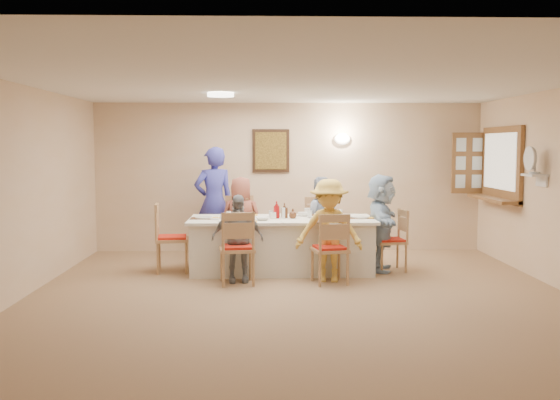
{
  "coord_description": "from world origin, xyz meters",
  "views": [
    {
      "loc": [
        -0.42,
        -7.02,
        1.79
      ],
      "look_at": [
        -0.2,
        1.4,
        1.05
      ],
      "focal_mm": 40.0,
      "sensor_mm": 36.0,
      "label": 1
    }
  ],
  "objects_px": {
    "desk_fan": "(533,164)",
    "diner_back_left": "(241,220)",
    "chair_left_end": "(172,237)",
    "chair_front_right": "(330,248)",
    "diner_back_right": "(320,220)",
    "chair_back_right": "(319,229)",
    "chair_right_end": "(390,240)",
    "diner_front_left": "(237,238)",
    "diner_right_end": "(381,223)",
    "chair_back_left": "(241,229)",
    "dining_table": "(282,245)",
    "caregiver": "(214,202)",
    "condiment_ketchup": "(277,210)",
    "serving_hatch": "(502,164)",
    "chair_front_left": "(237,247)",
    "diner_front_right": "(329,230)"
  },
  "relations": [
    {
      "from": "serving_hatch",
      "to": "chair_front_left",
      "type": "height_order",
      "value": "serving_hatch"
    },
    {
      "from": "diner_front_right",
      "to": "diner_right_end",
      "type": "xyz_separation_m",
      "value": [
        0.82,
        0.68,
        0.02
      ]
    },
    {
      "from": "chair_back_right",
      "to": "diner_front_left",
      "type": "distance_m",
      "value": 1.91
    },
    {
      "from": "dining_table",
      "to": "diner_right_end",
      "type": "height_order",
      "value": "diner_right_end"
    },
    {
      "from": "desk_fan",
      "to": "caregiver",
      "type": "xyz_separation_m",
      "value": [
        -4.32,
        1.85,
        -0.67
      ]
    },
    {
      "from": "desk_fan",
      "to": "diner_back_right",
      "type": "distance_m",
      "value": 3.13
    },
    {
      "from": "desk_fan",
      "to": "dining_table",
      "type": "distance_m",
      "value": 3.54
    },
    {
      "from": "chair_front_right",
      "to": "chair_front_left",
      "type": "bearing_deg",
      "value": -10.65
    },
    {
      "from": "diner_back_left",
      "to": "caregiver",
      "type": "bearing_deg",
      "value": -40.82
    },
    {
      "from": "diner_right_end",
      "to": "dining_table",
      "type": "bearing_deg",
      "value": 101.29
    },
    {
      "from": "chair_front_right",
      "to": "diner_back_left",
      "type": "height_order",
      "value": "diner_back_left"
    },
    {
      "from": "serving_hatch",
      "to": "chair_back_left",
      "type": "distance_m",
      "value": 4.1
    },
    {
      "from": "chair_right_end",
      "to": "diner_front_left",
      "type": "height_order",
      "value": "diner_front_left"
    },
    {
      "from": "chair_back_right",
      "to": "chair_right_end",
      "type": "bearing_deg",
      "value": -38.07
    },
    {
      "from": "condiment_ketchup",
      "to": "diner_front_right",
      "type": "bearing_deg",
      "value": -45.63
    },
    {
      "from": "caregiver",
      "to": "chair_front_left",
      "type": "bearing_deg",
      "value": 81.76
    },
    {
      "from": "diner_right_end",
      "to": "diner_front_left",
      "type": "bearing_deg",
      "value": 119.9
    },
    {
      "from": "desk_fan",
      "to": "chair_back_left",
      "type": "relative_size",
      "value": 0.3
    },
    {
      "from": "chair_back_left",
      "to": "chair_front_right",
      "type": "distance_m",
      "value": 2.0
    },
    {
      "from": "chair_front_left",
      "to": "caregiver",
      "type": "xyz_separation_m",
      "value": [
        -0.45,
        1.95,
        0.4
      ]
    },
    {
      "from": "diner_front_left",
      "to": "condiment_ketchup",
      "type": "relative_size",
      "value": 4.73
    },
    {
      "from": "chair_front_right",
      "to": "chair_left_end",
      "type": "distance_m",
      "value": 2.29
    },
    {
      "from": "serving_hatch",
      "to": "chair_right_end",
      "type": "relative_size",
      "value": 1.69
    },
    {
      "from": "diner_back_right",
      "to": "chair_back_right",
      "type": "bearing_deg",
      "value": -86.3
    },
    {
      "from": "diner_back_left",
      "to": "chair_back_left",
      "type": "bearing_deg",
      "value": -84.58
    },
    {
      "from": "desk_fan",
      "to": "diner_back_left",
      "type": "bearing_deg",
      "value": 160.38
    },
    {
      "from": "serving_hatch",
      "to": "chair_left_end",
      "type": "xyz_separation_m",
      "value": [
        -4.93,
        -0.65,
        -1.01
      ]
    },
    {
      "from": "condiment_ketchup",
      "to": "diner_front_left",
      "type": "bearing_deg",
      "value": -127.47
    },
    {
      "from": "diner_back_right",
      "to": "chair_front_left",
      "type": "bearing_deg",
      "value": 54.66
    },
    {
      "from": "chair_right_end",
      "to": "diner_back_left",
      "type": "height_order",
      "value": "diner_back_left"
    },
    {
      "from": "caregiver",
      "to": "dining_table",
      "type": "bearing_deg",
      "value": 111.16
    },
    {
      "from": "chair_back_right",
      "to": "chair_left_end",
      "type": "xyz_separation_m",
      "value": [
        -2.15,
        -0.8,
        -0.0
      ]
    },
    {
      "from": "dining_table",
      "to": "chair_left_end",
      "type": "xyz_separation_m",
      "value": [
        -1.55,
        0.0,
        0.11
      ]
    },
    {
      "from": "diner_right_end",
      "to": "diner_back_right",
      "type": "bearing_deg",
      "value": 61.63
    },
    {
      "from": "serving_hatch",
      "to": "diner_front_left",
      "type": "relative_size",
      "value": 1.3
    },
    {
      "from": "chair_front_right",
      "to": "dining_table",
      "type": "bearing_deg",
      "value": -63.78
    },
    {
      "from": "chair_back_right",
      "to": "chair_right_end",
      "type": "distance_m",
      "value": 1.24
    },
    {
      "from": "chair_front_left",
      "to": "diner_right_end",
      "type": "relative_size",
      "value": 0.69
    },
    {
      "from": "chair_left_end",
      "to": "chair_front_right",
      "type": "bearing_deg",
      "value": -116.99
    },
    {
      "from": "chair_front_left",
      "to": "chair_left_end",
      "type": "height_order",
      "value": "chair_left_end"
    },
    {
      "from": "diner_back_left",
      "to": "condiment_ketchup",
      "type": "relative_size",
      "value": 5.4
    },
    {
      "from": "chair_front_left",
      "to": "chair_front_right",
      "type": "distance_m",
      "value": 1.2
    },
    {
      "from": "chair_back_right",
      "to": "chair_front_right",
      "type": "relative_size",
      "value": 1.06
    },
    {
      "from": "diner_right_end",
      "to": "diner_back_left",
      "type": "bearing_deg",
      "value": 82.69
    },
    {
      "from": "chair_back_left",
      "to": "diner_front_left",
      "type": "distance_m",
      "value": 1.48
    },
    {
      "from": "diner_front_left",
      "to": "diner_right_end",
      "type": "relative_size",
      "value": 0.83
    },
    {
      "from": "chair_right_end",
      "to": "condiment_ketchup",
      "type": "distance_m",
      "value": 1.68
    },
    {
      "from": "serving_hatch",
      "to": "chair_front_right",
      "type": "xyz_separation_m",
      "value": [
        -2.78,
        -1.45,
        -1.03
      ]
    },
    {
      "from": "diner_front_left",
      "to": "diner_front_right",
      "type": "xyz_separation_m",
      "value": [
        1.2,
        0.0,
        0.1
      ]
    },
    {
      "from": "dining_table",
      "to": "diner_right_end",
      "type": "relative_size",
      "value": 1.88
    }
  ]
}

